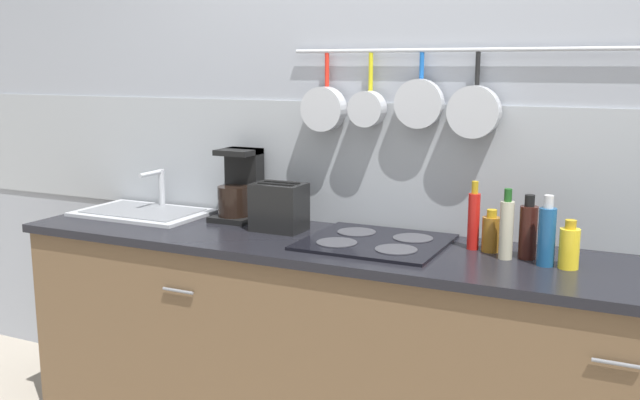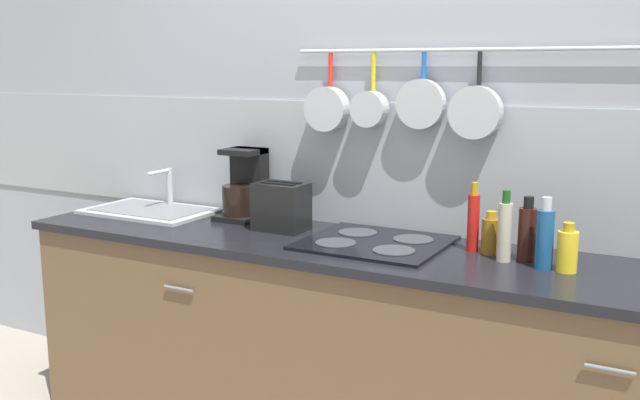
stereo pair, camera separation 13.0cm
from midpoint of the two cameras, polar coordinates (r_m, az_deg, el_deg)
The scene contains 13 objects.
wall_back at distance 2.91m, azimuth 7.32°, elevation 5.08°, with size 7.20×0.15×2.60m.
cabinet_base at distance 2.81m, azimuth 4.65°, elevation -13.01°, with size 3.16×0.58×0.85m.
countertop at distance 2.67m, azimuth 4.80°, elevation -4.32°, with size 3.20×0.60×0.03m.
sink_basin at distance 3.39m, azimuth -14.99°, elevation -0.86°, with size 0.59×0.38×0.19m.
coffee_maker at distance 3.18m, azimuth -7.60°, elevation 0.78°, with size 0.18×0.21×0.31m.
toaster at distance 2.94m, azimuth -4.56°, elevation -0.56°, with size 0.23×0.15×0.20m.
cooktop at distance 2.74m, azimuth 3.10°, elevation -3.37°, with size 0.53×0.48×0.01m.
bottle_hot_sauce at distance 2.68m, azimuth 10.84°, elevation -1.54°, with size 0.04×0.04×0.26m.
bottle_cooking_wine at distance 2.67m, azimuth 12.18°, elevation -2.61°, with size 0.07×0.07×0.16m.
bottle_dish_soap at distance 2.57m, azimuth 13.30°, elevation -2.21°, with size 0.05×0.05×0.25m.
bottle_vinegar at distance 2.60m, azimuth 14.95°, elevation -2.38°, with size 0.06×0.06×0.23m.
bottle_olive_oil at distance 2.52m, azimuth 16.29°, elevation -2.70°, with size 0.06×0.06×0.24m.
bottle_sesame_oil at distance 2.51m, azimuth 17.93°, elevation -3.62°, with size 0.07×0.07×0.17m.
Camera 1 is at (0.86, -2.44, 1.55)m, focal length 40.00 mm.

